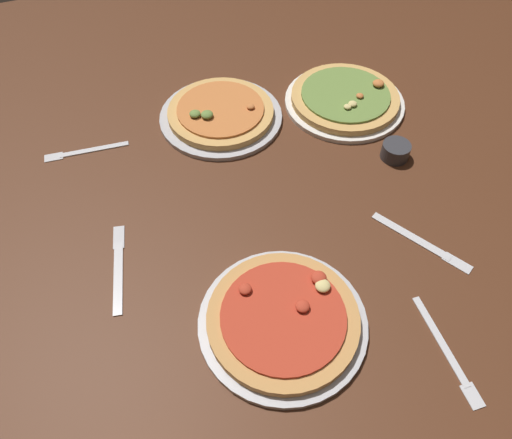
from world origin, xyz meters
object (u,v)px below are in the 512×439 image
Objects in this scene: fork_spare at (84,151)px; knife_spare at (118,267)px; pizza_plate_near at (283,320)px; pizza_plate_side at (221,114)px; ramekin_sauce at (395,151)px; knife_right at (421,242)px; pizza_plate_far at (345,99)px; fork_left at (447,352)px.

fork_spare and knife_spare have the same top height.
pizza_plate_near is 0.61m from pizza_plate_side.
ramekin_sauce is 0.33× the size of knife_right.
pizza_plate_far reaches higher than fork_left.
pizza_plate_far reaches higher than fork_spare.
fork_left is 0.25m from knife_right.
ramekin_sauce is at bearing 36.05° from pizza_plate_near.
knife_right is at bearing 67.84° from fork_left.
pizza_plate_near reaches higher than fork_left.
pizza_plate_near is at bearing -65.57° from fork_spare.
ramekin_sauce is 0.50m from fork_left.
knife_spare is at bearing -155.99° from pizza_plate_far.
ramekin_sauce is at bearing 6.24° from knife_spare.
knife_right is (-0.06, -0.47, -0.01)m from pizza_plate_far.
pizza_plate_near is 1.43× the size of fork_left.
ramekin_sauce reaches higher than fork_spare.
pizza_plate_near is at bearing -41.85° from knife_spare.
fork_spare is 0.95× the size of knife_spare.
pizza_plate_side is at bearing 116.63° from knife_right.
pizza_plate_far is at bearing -5.63° from fork_spare.
pizza_plate_near is at bearing -169.12° from knife_right.
pizza_plate_side is at bearing 140.48° from ramekin_sauce.
pizza_plate_far is at bearing -10.92° from pizza_plate_side.
pizza_plate_near and pizza_plate_side have the same top height.
pizza_plate_near is 0.36m from knife_spare.
pizza_plate_side reaches higher than fork_left.
pizza_plate_far is 1.52× the size of knife_right.
pizza_plate_far is 1.56× the size of fork_spare.
knife_spare is at bearing -173.76° from ramekin_sauce.
pizza_plate_far is at bearing 24.01° from knife_spare.
pizza_plate_near reaches higher than knife_right.
knife_right is 0.82m from fork_spare.
ramekin_sauce reaches higher than knife_spare.
knife_right is (0.09, 0.23, 0.00)m from fork_left.
knife_spare is (0.01, -0.37, 0.00)m from fork_spare.
pizza_plate_near is 0.66m from fork_spare.
knife_spare is (-0.69, -0.08, -0.02)m from ramekin_sauce.
pizza_plate_near is 0.53m from ramekin_sauce.
knife_right is 1.02× the size of fork_spare.
fork_spare is (-0.53, 0.77, 0.00)m from fork_left.
pizza_plate_far is 1.44× the size of fork_left.
knife_right is 0.97× the size of knife_spare.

